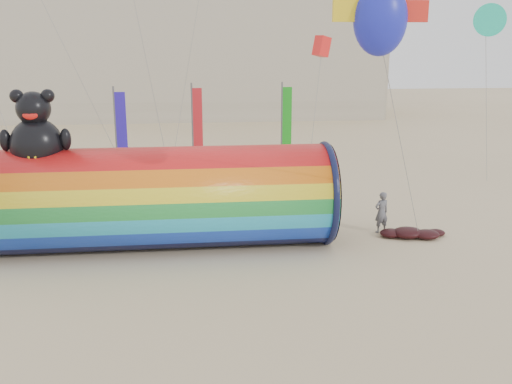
{
  "coord_description": "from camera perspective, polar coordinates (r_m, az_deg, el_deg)",
  "views": [
    {
      "loc": [
        -1.67,
        -17.26,
        7.25
      ],
      "look_at": [
        0.5,
        1.5,
        2.4
      ],
      "focal_mm": 40.0,
      "sensor_mm": 36.0,
      "label": 1
    }
  ],
  "objects": [
    {
      "name": "fabric_bundle",
      "position": [
        23.1,
        15.33,
        -3.97
      ],
      "size": [
        2.62,
        1.35,
        0.41
      ],
      "color": "#3C0A0D",
      "rests_on": "ground"
    },
    {
      "name": "hotel_building",
      "position": [
        64.12,
        -16.57,
        16.57
      ],
      "size": [
        60.4,
        15.4,
        20.6
      ],
      "color": "#B7AD99",
      "rests_on": "ground"
    },
    {
      "name": "ground",
      "position": [
        18.79,
        -1.0,
        -8.29
      ],
      "size": [
        160.0,
        160.0,
        0.0
      ],
      "primitive_type": "plane",
      "color": "#CCB58C",
      "rests_on": "ground"
    },
    {
      "name": "festival_banners",
      "position": [
        33.01,
        -5.24,
        6.31
      ],
      "size": [
        10.06,
        2.77,
        5.2
      ],
      "color": "#59595E",
      "rests_on": "ground"
    },
    {
      "name": "windsock_assembly",
      "position": [
        21.11,
        -9.94,
        -0.32
      ],
      "size": [
        12.83,
        3.91,
        5.92
      ],
      "color": "red",
      "rests_on": "ground"
    },
    {
      "name": "kite_handler",
      "position": [
        23.18,
        12.44,
        -2.0
      ],
      "size": [
        0.7,
        0.56,
        1.67
      ],
      "primitive_type": "imported",
      "rotation": [
        0.0,
        0.0,
        3.43
      ],
      "color": "#5C5C64",
      "rests_on": "ground"
    }
  ]
}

